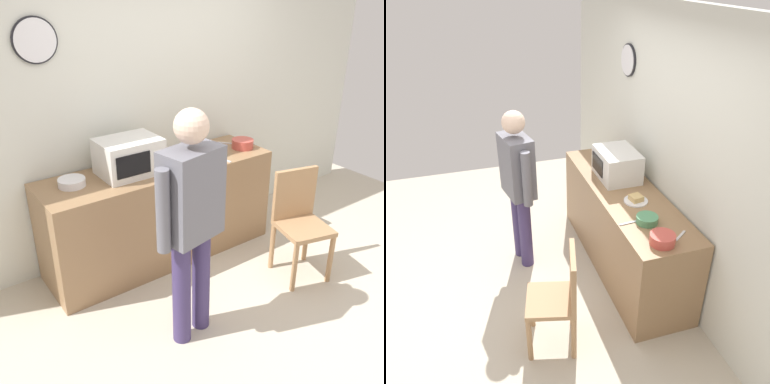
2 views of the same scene
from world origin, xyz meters
TOP-DOWN VIEW (x-y plane):
  - ground_plane at (0.00, 0.00)m, footprint 6.00×6.00m
  - back_wall at (-0.00, 1.60)m, footprint 5.40×0.13m
  - kitchen_counter at (-0.21, 1.22)m, footprint 2.12×0.62m
  - microwave at (-0.49, 1.23)m, footprint 0.50×0.39m
  - sandwich_plate at (0.03, 1.22)m, footprint 0.23×0.23m
  - salad_bowl at (0.38, 1.17)m, footprint 0.19×0.19m
  - cereal_bowl at (-0.98, 1.27)m, footprint 0.22×0.22m
  - mixing_bowl at (0.69, 1.15)m, footprint 0.21×0.21m
  - fork_utensil at (0.65, 1.34)m, footprint 0.12×0.15m
  - spoon_utensil at (0.35, 1.01)m, footprint 0.03×0.17m
  - person_standing at (-0.58, 0.22)m, footprint 0.58×0.31m
  - wooden_chair at (0.62, 0.32)m, footprint 0.49×0.49m

SIDE VIEW (x-z plane):
  - ground_plane at x=0.00m, z-range 0.00..0.00m
  - kitchen_counter at x=-0.21m, z-range 0.00..0.90m
  - wooden_chair at x=0.62m, z-range 0.05..0.99m
  - fork_utensil at x=0.65m, z-range 0.90..0.91m
  - spoon_utensil at x=0.35m, z-range 0.90..0.91m
  - sandwich_plate at x=0.03m, z-range 0.89..0.96m
  - cereal_bowl at x=-0.98m, z-range 0.90..0.96m
  - salad_bowl at x=0.38m, z-range 0.90..0.97m
  - mixing_bowl at x=0.69m, z-range 0.90..0.99m
  - person_standing at x=-0.58m, z-range 0.14..1.83m
  - microwave at x=-0.49m, z-range 0.90..1.20m
  - back_wall at x=0.00m, z-range 0.00..2.60m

